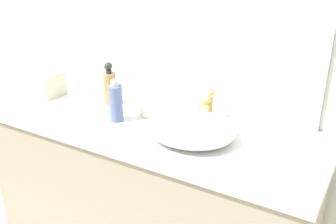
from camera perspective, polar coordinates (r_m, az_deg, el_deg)
The scene contains 8 objects.
bathroom_wall_rear at distance 2.05m, azimuth -0.34°, elevation 12.71°, with size 6.00×0.06×2.60m, color silver.
vanity_counter at distance 2.14m, azimuth -2.43°, elevation -12.06°, with size 1.58×0.55×0.91m.
sink_basin at distance 1.75m, azimuth 2.95°, elevation -2.15°, with size 0.38×0.32×0.08m, color silver.
faucet at distance 1.88m, azimuth 5.44°, elevation 1.10°, with size 0.03×0.12×0.14m.
soap_dispenser at distance 2.05m, azimuth -7.80°, elevation 3.44°, with size 0.06×0.06×0.21m.
lotion_bottle at distance 1.88m, azimuth -6.98°, elevation 1.29°, with size 0.06×0.06×0.19m.
tissue_box at distance 2.21m, azimuth -15.71°, elevation 3.89°, with size 0.15×0.15×0.16m.
candle_jar at distance 1.93m, azimuth -2.91°, elevation 0.12°, with size 0.06×0.06×0.05m, color silver.
Camera 1 is at (0.99, -1.01, 1.77)m, focal length 45.62 mm.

